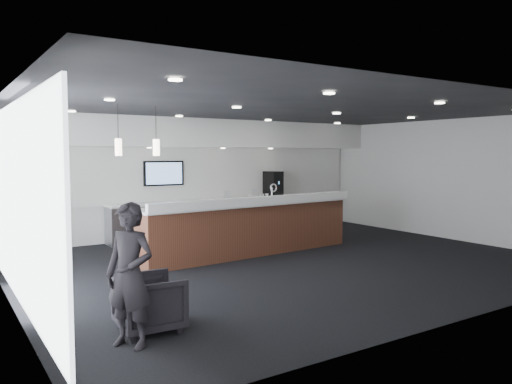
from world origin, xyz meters
TOP-DOWN VIEW (x-y plane):
  - ground at (0.00, 0.00)m, footprint 10.00×10.00m
  - ceiling at (0.00, 0.00)m, footprint 10.00×8.00m
  - back_wall at (0.00, 4.00)m, footprint 10.00×0.02m
  - left_wall at (-5.00, 0.00)m, footprint 0.02×8.00m
  - right_wall at (5.00, 0.00)m, footprint 0.02×8.00m
  - soffit_bulkhead at (0.00, 3.55)m, footprint 10.00×0.90m
  - alcove_panel at (0.00, 3.97)m, footprint 9.80×0.06m
  - window_blinds_wall at (-4.96, 0.00)m, footprint 0.04×7.36m
  - back_credenza at (-0.00, 3.64)m, footprint 5.06×0.66m
  - wall_tv at (-1.00, 3.91)m, footprint 1.05×0.08m
  - pendant_left at (-2.40, 0.80)m, footprint 0.12×0.12m
  - pendant_right at (-3.10, 0.80)m, footprint 0.12×0.12m
  - ceiling_can_lights at (0.00, 0.00)m, footprint 7.00×5.00m
  - service_counter at (-0.25, 1.05)m, footprint 5.13×1.24m
  - coffee_machine at (2.20, 3.70)m, footprint 0.46×0.56m
  - info_sign_left at (0.64, 3.57)m, footprint 0.16×0.02m
  - info_sign_right at (1.46, 3.51)m, footprint 0.19×0.05m
  - armchair at (-3.72, -2.17)m, footprint 0.78×0.76m
  - lounge_guest at (-4.08, -2.53)m, footprint 0.65×0.70m
  - cup_0 at (1.90, 3.58)m, footprint 0.09×0.09m
  - cup_1 at (1.76, 3.58)m, footprint 0.13×0.13m
  - cup_2 at (1.62, 3.58)m, footprint 0.12×0.12m
  - cup_3 at (1.48, 3.58)m, footprint 0.12×0.12m
  - cup_4 at (1.34, 3.58)m, footprint 0.13×0.13m

SIDE VIEW (x-z plane):
  - ground at x=0.00m, z-range 0.00..0.00m
  - armchair at x=-3.72m, z-range 0.00..0.68m
  - back_credenza at x=0.00m, z-range 0.00..0.95m
  - service_counter at x=-0.25m, z-range -0.17..1.32m
  - lounge_guest at x=-4.08m, z-range 0.00..1.60m
  - cup_0 at x=1.90m, z-range 0.95..1.04m
  - cup_1 at x=1.76m, z-range 0.95..1.04m
  - cup_2 at x=1.62m, z-range 0.95..1.04m
  - cup_3 at x=1.48m, z-range 0.95..1.04m
  - cup_4 at x=1.34m, z-range 0.95..1.04m
  - info_sign_left at x=0.64m, z-range 0.95..1.17m
  - info_sign_right at x=1.46m, z-range 0.95..1.21m
  - coffee_machine at x=2.20m, z-range 0.95..1.64m
  - back_wall at x=0.00m, z-range 0.00..3.00m
  - left_wall at x=-5.00m, z-range 0.00..3.00m
  - right_wall at x=5.00m, z-range 0.00..3.00m
  - window_blinds_wall at x=-4.96m, z-range 0.23..2.77m
  - alcove_panel at x=0.00m, z-range 0.90..2.30m
  - wall_tv at x=-1.00m, z-range 1.34..1.96m
  - pendant_left at x=-2.40m, z-range 2.10..2.40m
  - pendant_right at x=-3.10m, z-range 2.10..2.40m
  - soffit_bulkhead at x=0.00m, z-range 2.30..3.00m
  - ceiling_can_lights at x=0.00m, z-range 2.96..2.98m
  - ceiling at x=0.00m, z-range 2.99..3.01m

